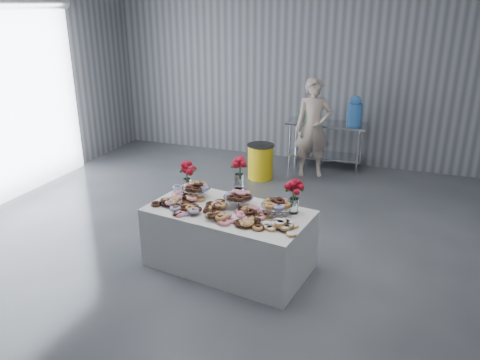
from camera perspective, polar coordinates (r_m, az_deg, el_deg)
The scene contains 16 objects.
ground at distance 5.95m, azimuth -3.32°, elevation -9.93°, with size 9.00×9.00×0.00m, color #383B40.
room_walls at distance 5.31m, azimuth -6.42°, elevation 16.41°, with size 8.04×9.04×4.02m.
display_table at distance 5.67m, azimuth -1.38°, elevation -7.16°, with size 1.90×1.00×0.75m, color silver.
prep_table at distance 9.21m, azimuth 10.44°, elevation 5.20°, with size 1.50×0.60×0.90m.
donut_mounds at distance 5.45m, azimuth -1.62°, elevation -3.48°, with size 1.80×0.80×0.09m, color #BD9045, non-canonical shape.
cake_stand_left at distance 5.84m, azimuth -5.37°, elevation -0.84°, with size 0.36×0.36×0.17m.
cake_stand_mid at distance 5.55m, azimuth -0.21°, elevation -1.93°, with size 0.36×0.36×0.17m.
cake_stand_right at distance 5.35m, azimuth 4.50°, elevation -2.91°, with size 0.36×0.36×0.17m.
danish_pile at distance 5.06m, azimuth 5.13°, elevation -5.42°, with size 0.48×0.48×0.11m, color white, non-canonical shape.
bouquet_left at distance 5.97m, azimuth -6.48°, elevation 1.21°, with size 0.26×0.26×0.42m.
bouquet_right at distance 5.36m, azimuth 6.67°, elevation -1.11°, with size 0.26×0.26×0.42m.
bouquet_center at distance 5.67m, azimuth -0.12°, elevation 1.17°, with size 0.26×0.26×0.57m.
water_jug at distance 9.02m, azimuth 13.80°, elevation 8.09°, with size 0.28×0.28×0.55m.
drink_bottles at distance 9.08m, azimuth 8.49°, elevation 7.79°, with size 0.54×0.08×0.27m, color #268C33, non-canonical shape.
person at distance 8.68m, azimuth 8.90°, elevation 6.29°, with size 0.66×0.43×1.81m, color #CC8C93.
trash_barrel at distance 8.58m, azimuth 2.51°, elevation 2.29°, with size 0.50×0.50×0.64m.
Camera 1 is at (2.12, -4.66, 3.02)m, focal length 35.00 mm.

